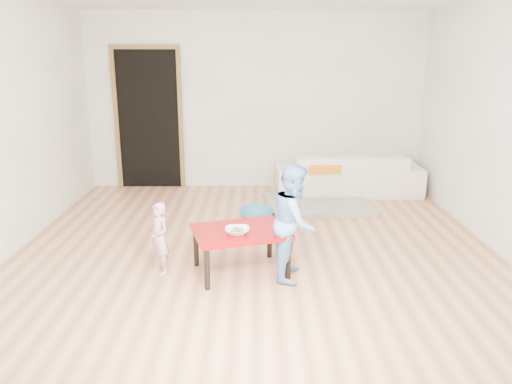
{
  "coord_description": "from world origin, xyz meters",
  "views": [
    {
      "loc": [
        -0.01,
        -5.02,
        1.99
      ],
      "look_at": [
        0.0,
        -0.2,
        0.65
      ],
      "focal_mm": 35.0,
      "sensor_mm": 36.0,
      "label": 1
    }
  ],
  "objects_px": {
    "red_table": "(241,251)",
    "bowl": "(237,231)",
    "sofa": "(347,174)",
    "child_blue": "(295,222)",
    "child_pink": "(159,238)",
    "basin": "(257,214)"
  },
  "relations": [
    {
      "from": "sofa",
      "to": "child_blue",
      "type": "distance_m",
      "value": 2.99
    },
    {
      "from": "bowl",
      "to": "basin",
      "type": "relative_size",
      "value": 0.52
    },
    {
      "from": "sofa",
      "to": "bowl",
      "type": "distance_m",
      "value": 3.22
    },
    {
      "from": "red_table",
      "to": "bowl",
      "type": "xyz_separation_m",
      "value": [
        -0.03,
        -0.11,
        0.24
      ]
    },
    {
      "from": "red_table",
      "to": "bowl",
      "type": "height_order",
      "value": "bowl"
    },
    {
      "from": "child_pink",
      "to": "sofa",
      "type": "bearing_deg",
      "value": 101.6
    },
    {
      "from": "red_table",
      "to": "child_pink",
      "type": "relative_size",
      "value": 1.24
    },
    {
      "from": "bowl",
      "to": "child_pink",
      "type": "distance_m",
      "value": 0.74
    },
    {
      "from": "red_table",
      "to": "bowl",
      "type": "relative_size",
      "value": 3.83
    },
    {
      "from": "child_pink",
      "to": "basin",
      "type": "relative_size",
      "value": 1.62
    },
    {
      "from": "red_table",
      "to": "bowl",
      "type": "bearing_deg",
      "value": -104.12
    },
    {
      "from": "bowl",
      "to": "child_blue",
      "type": "height_order",
      "value": "child_blue"
    },
    {
      "from": "sofa",
      "to": "red_table",
      "type": "distance_m",
      "value": 3.11
    },
    {
      "from": "red_table",
      "to": "child_blue",
      "type": "xyz_separation_m",
      "value": [
        0.49,
        -0.08,
        0.32
      ]
    },
    {
      "from": "sofa",
      "to": "bowl",
      "type": "xyz_separation_m",
      "value": [
        -1.51,
        -2.84,
        0.15
      ]
    },
    {
      "from": "child_pink",
      "to": "basin",
      "type": "xyz_separation_m",
      "value": [
        0.91,
        1.57,
        -0.28
      ]
    },
    {
      "from": "red_table",
      "to": "basin",
      "type": "distance_m",
      "value": 1.58
    },
    {
      "from": "sofa",
      "to": "child_pink",
      "type": "relative_size",
      "value": 3.03
    },
    {
      "from": "sofa",
      "to": "basin",
      "type": "bearing_deg",
      "value": 39.86
    },
    {
      "from": "sofa",
      "to": "red_table",
      "type": "relative_size",
      "value": 2.44
    },
    {
      "from": "sofa",
      "to": "red_table",
      "type": "height_order",
      "value": "sofa"
    },
    {
      "from": "sofa",
      "to": "red_table",
      "type": "bearing_deg",
      "value": 59.87
    }
  ]
}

